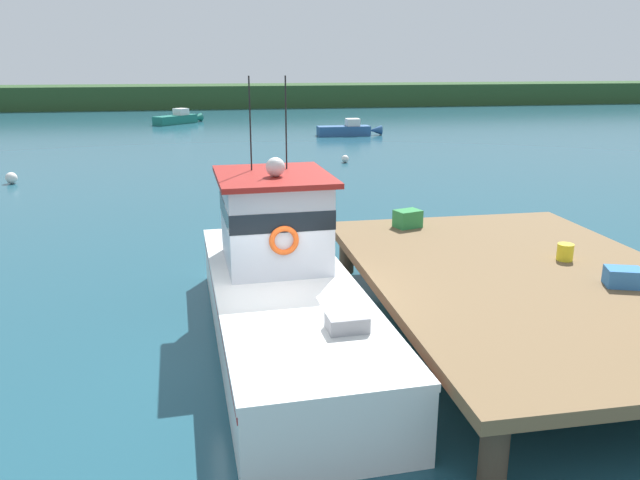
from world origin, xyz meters
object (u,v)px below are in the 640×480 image
main_fishing_boat (280,283)px  mooring_buoy_channel_marker (345,159)px  moored_boat_mid_harbor (348,130)px  crate_stack_near_edge (623,277)px  moored_boat_outer_mooring (178,119)px  crate_single_by_cleat (408,219)px  mooring_buoy_inshore (11,178)px  bait_bucket (565,252)px

main_fishing_boat → mooring_buoy_channel_marker: (5.71, 19.95, -0.82)m
main_fishing_boat → moored_boat_mid_harbor: (8.49, 31.49, -0.61)m
crate_stack_near_edge → moored_boat_outer_mooring: crate_stack_near_edge is taller
mooring_buoy_channel_marker → moored_boat_outer_mooring: bearing=112.5°
crate_stack_near_edge → moored_boat_mid_harbor: bearing=85.6°
main_fishing_boat → crate_single_by_cleat: bearing=39.6°
mooring_buoy_inshore → mooring_buoy_channel_marker: 15.54m
crate_stack_near_edge → moored_boat_outer_mooring: (-9.43, 43.85, -0.94)m
moored_boat_mid_harbor → mooring_buoy_inshore: size_ratio=9.37×
moored_boat_outer_mooring → mooring_buoy_channel_marker: bearing=-67.5°
bait_bucket → moored_boat_mid_harbor: 31.82m
main_fishing_boat → mooring_buoy_inshore: bearing=119.3°
main_fishing_boat → moored_boat_mid_harbor: size_ratio=2.17×
crate_single_by_cleat → mooring_buoy_channel_marker: bearing=82.4°
crate_single_by_cleat → bait_bucket: size_ratio=1.76×
crate_single_by_cleat → bait_bucket: 3.82m
mooring_buoy_inshore → bait_bucket: bearing=-48.3°
main_fishing_boat → bait_bucket: (5.74, -0.20, 0.36)m
crate_single_by_cleat → moored_boat_mid_harbor: (5.07, 28.66, -1.01)m
main_fishing_boat → mooring_buoy_channel_marker: bearing=74.0°
moored_boat_mid_harbor → mooring_buoy_channel_marker: moored_boat_mid_harbor is taller
moored_boat_mid_harbor → crate_single_by_cleat: bearing=-100.0°
crate_stack_near_edge → crate_single_by_cleat: bearing=118.8°
crate_single_by_cleat → main_fishing_boat: bearing=-140.4°
main_fishing_boat → mooring_buoy_channel_marker: size_ratio=25.91×
crate_stack_near_edge → mooring_buoy_channel_marker: bearing=90.6°
bait_bucket → moored_boat_outer_mooring: bait_bucket is taller
crate_stack_near_edge → mooring_buoy_inshore: (-15.49, 18.73, -1.12)m
crate_single_by_cleat → crate_stack_near_edge: crate_single_by_cleat is taller
moored_boat_mid_harbor → mooring_buoy_inshore: (-18.04, -14.50, -0.16)m
mooring_buoy_channel_marker → bait_bucket: bearing=-89.9°
bait_bucket → moored_boat_outer_mooring: size_ratio=0.08×
bait_bucket → mooring_buoy_inshore: bait_bucket is taller
main_fishing_boat → crate_stack_near_edge: bearing=-16.4°
bait_bucket → moored_boat_outer_mooring: (-9.23, 42.31, -0.95)m
main_fishing_boat → mooring_buoy_inshore: (-9.54, 16.99, -0.76)m
crate_single_by_cleat → bait_bucket: (2.32, -3.03, -0.04)m
moored_boat_outer_mooring → moored_boat_mid_harbor: bearing=-41.5°
crate_stack_near_edge → moored_boat_outer_mooring: 44.86m
mooring_buoy_inshore → main_fishing_boat: bearing=-60.7°
crate_stack_near_edge → bait_bucket: 1.56m
bait_bucket → moored_boat_mid_harbor: (2.75, 31.69, -0.97)m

